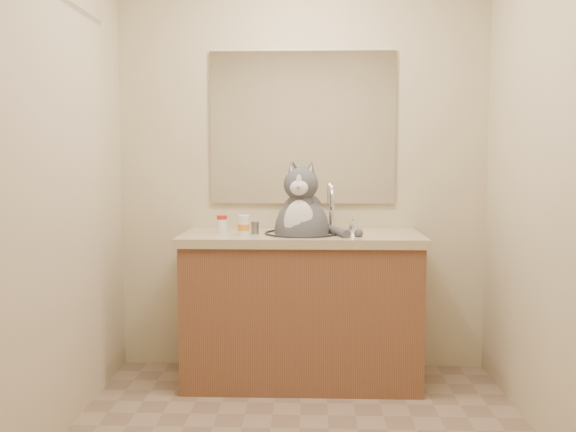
{
  "coord_description": "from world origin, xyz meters",
  "views": [
    {
      "loc": [
        0.04,
        -2.61,
        1.27
      ],
      "look_at": [
        -0.07,
        0.65,
        0.98
      ],
      "focal_mm": 40.0,
      "sensor_mm": 36.0,
      "label": 1
    }
  ],
  "objects_px": {
    "pill_bottle_redcap": "(222,224)",
    "pill_bottle_orange": "(243,226)",
    "grey_canister": "(255,228)",
    "cat": "(302,227)"
  },
  "relations": [
    {
      "from": "pill_bottle_redcap",
      "to": "pill_bottle_orange",
      "type": "distance_m",
      "value": 0.18
    },
    {
      "from": "pill_bottle_orange",
      "to": "grey_canister",
      "type": "bearing_deg",
      "value": 49.28
    },
    {
      "from": "grey_canister",
      "to": "pill_bottle_redcap",
      "type": "bearing_deg",
      "value": 164.66
    },
    {
      "from": "pill_bottle_redcap",
      "to": "pill_bottle_orange",
      "type": "relative_size",
      "value": 0.89
    },
    {
      "from": "cat",
      "to": "grey_canister",
      "type": "height_order",
      "value": "cat"
    },
    {
      "from": "pill_bottle_redcap",
      "to": "pill_bottle_orange",
      "type": "height_order",
      "value": "pill_bottle_orange"
    },
    {
      "from": "grey_canister",
      "to": "cat",
      "type": "bearing_deg",
      "value": 3.76
    },
    {
      "from": "pill_bottle_redcap",
      "to": "pill_bottle_orange",
      "type": "bearing_deg",
      "value": -41.52
    },
    {
      "from": "pill_bottle_redcap",
      "to": "cat",
      "type": "bearing_deg",
      "value": -4.47
    },
    {
      "from": "cat",
      "to": "grey_canister",
      "type": "distance_m",
      "value": 0.26
    }
  ]
}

